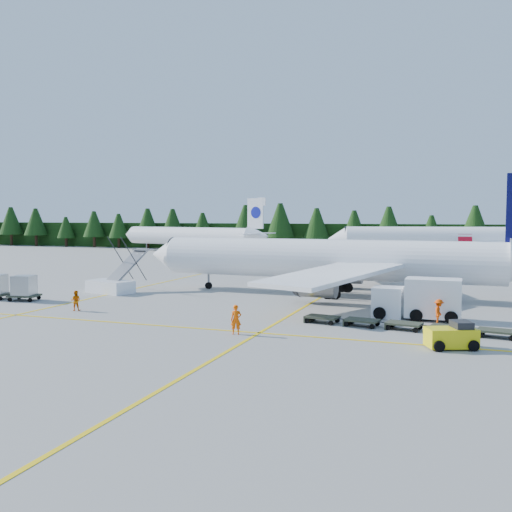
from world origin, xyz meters
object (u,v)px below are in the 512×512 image
(service_truck, at_px, (417,299))
(airliner_navy, at_px, (318,260))
(airstairs, at_px, (113,283))
(baggage_tug, at_px, (452,336))
(airliner_red, at_px, (457,241))

(service_truck, bearing_deg, airliner_navy, 134.64)
(airliner_navy, relative_size, service_truck, 6.11)
(airstairs, height_order, baggage_tug, airstairs)
(airstairs, height_order, service_truck, airstairs)
(airstairs, xyz_separation_m, baggage_tug, (32.40, -14.12, -0.20))
(airliner_red, relative_size, service_truck, 6.65)
(airliner_navy, bearing_deg, airliner_red, 75.32)
(airliner_red, relative_size, airstairs, 5.96)
(airliner_red, bearing_deg, airliner_navy, -118.64)
(airliner_red, height_order, airstairs, airliner_red)
(airliner_red, relative_size, baggage_tug, 13.48)
(airliner_red, distance_m, baggage_tug, 61.61)
(service_truck, bearing_deg, airstairs, 171.19)
(airliner_navy, xyz_separation_m, airstairs, (-19.64, -5.51, -2.48))
(airliner_red, xyz_separation_m, service_truck, (-2.48, -52.40, -2.23))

